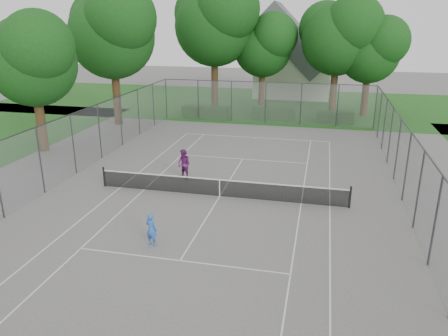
% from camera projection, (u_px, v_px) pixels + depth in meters
% --- Properties ---
extents(ground, '(120.00, 120.00, 0.00)m').
position_uv_depth(ground, '(220.00, 196.00, 22.25)').
color(ground, '#63605E').
rests_on(ground, ground).
extents(grass_far, '(60.00, 20.00, 0.00)m').
position_uv_depth(grass_far, '(276.00, 104.00, 46.22)').
color(grass_far, '#1C4F16').
rests_on(grass_far, ground).
extents(court_markings, '(11.03, 23.83, 0.01)m').
position_uv_depth(court_markings, '(220.00, 196.00, 22.25)').
color(court_markings, silver).
rests_on(court_markings, ground).
extents(tennis_net, '(12.87, 0.10, 1.10)m').
position_uv_depth(tennis_net, '(220.00, 187.00, 22.09)').
color(tennis_net, black).
rests_on(tennis_net, ground).
extents(perimeter_fence, '(18.08, 34.08, 3.52)m').
position_uv_depth(perimeter_fence, '(220.00, 163.00, 21.66)').
color(perimeter_fence, '#38383D').
rests_on(perimeter_fence, ground).
extents(tree_far_left, '(8.61, 7.86, 12.38)m').
position_uv_depth(tree_far_left, '(215.00, 19.00, 40.93)').
color(tree_far_left, '#3C2715').
rests_on(tree_far_left, ground).
extents(tree_far_midleft, '(6.45, 5.89, 9.27)m').
position_uv_depth(tree_far_midleft, '(264.00, 43.00, 41.95)').
color(tree_far_midleft, '#3C2715').
rests_on(tree_far_midleft, ground).
extents(tree_far_midright, '(7.42, 6.78, 10.67)m').
position_uv_depth(tree_far_midright, '(339.00, 33.00, 39.06)').
color(tree_far_midright, '#3C2715').
rests_on(tree_far_midright, ground).
extents(tree_far_right, '(6.21, 5.67, 8.93)m').
position_uv_depth(tree_far_right, '(371.00, 48.00, 38.76)').
color(tree_far_right, '#3C2715').
rests_on(tree_far_right, ground).
extents(tree_side_back, '(7.95, 7.26, 11.43)m').
position_uv_depth(tree_side_back, '(112.00, 28.00, 34.86)').
color(tree_side_back, '#3C2715').
rests_on(tree_side_back, ground).
extents(tree_side_front, '(6.41, 5.85, 9.21)m').
position_uv_depth(tree_side_front, '(32.00, 56.00, 27.85)').
color(tree_side_front, '#3C2715').
rests_on(tree_side_front, ground).
extents(hedge_left, '(4.22, 1.27, 1.05)m').
position_uv_depth(hedge_left, '(206.00, 112.00, 39.74)').
color(hedge_left, '#1A3F14').
rests_on(hedge_left, ground).
extents(hedge_mid, '(3.73, 1.07, 1.17)m').
position_uv_depth(hedge_mid, '(274.00, 113.00, 38.85)').
color(hedge_mid, '#1A3F14').
rests_on(hedge_mid, ground).
extents(hedge_right, '(3.11, 1.14, 0.93)m').
position_uv_depth(hedge_right, '(335.00, 117.00, 37.88)').
color(hedge_right, '#1A3F14').
rests_on(hedge_right, ground).
extents(house, '(8.33, 6.45, 10.37)m').
position_uv_depth(house, '(294.00, 59.00, 49.63)').
color(house, silver).
rests_on(house, ground).
extents(girl_player, '(0.57, 0.45, 1.38)m').
position_uv_depth(girl_player, '(151.00, 229.00, 17.28)').
color(girl_player, blue).
rests_on(girl_player, ground).
extents(woman_player, '(1.02, 0.93, 1.70)m').
position_uv_depth(woman_player, '(184.00, 164.00, 24.46)').
color(woman_player, '#6A2366').
rests_on(woman_player, ground).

